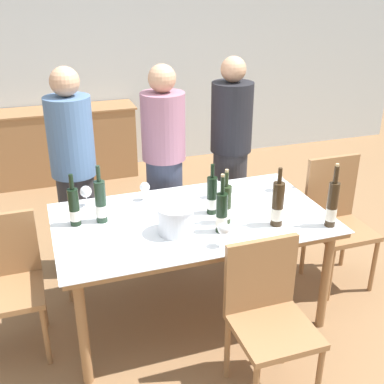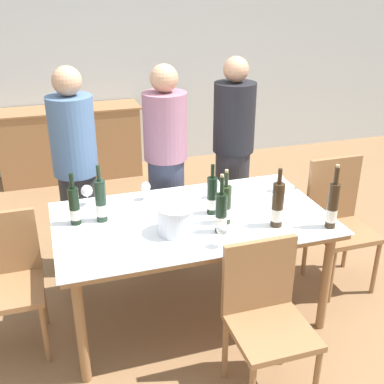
{
  "view_description": "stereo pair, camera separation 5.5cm",
  "coord_description": "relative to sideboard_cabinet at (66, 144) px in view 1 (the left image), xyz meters",
  "views": [
    {
      "loc": [
        -0.88,
        -2.6,
        2.17
      ],
      "look_at": [
        0.0,
        0.0,
        0.93
      ],
      "focal_mm": 45.0,
      "sensor_mm": 36.0,
      "label": 1
    },
    {
      "loc": [
        -0.83,
        -2.62,
        2.17
      ],
      "look_at": [
        0.0,
        0.0,
        0.93
      ],
      "focal_mm": 45.0,
      "sensor_mm": 36.0,
      "label": 2
    }
  ],
  "objects": [
    {
      "name": "wine_bottle_2",
      "position": [
        0.75,
        -2.94,
        0.46
      ],
      "size": [
        0.07,
        0.07,
        0.36
      ],
      "color": "#28381E",
      "rests_on": "dining_table"
    },
    {
      "name": "wine_bottle_1",
      "position": [
        0.68,
        -3.04,
        0.46
      ],
      "size": [
        0.07,
        0.07,
        0.37
      ],
      "color": "black",
      "rests_on": "dining_table"
    },
    {
      "name": "ground_plane",
      "position": [
        0.57,
        -2.81,
        -0.41
      ],
      "size": [
        12.0,
        12.0,
        0.0
      ],
      "primitive_type": "plane",
      "color": "olive"
    },
    {
      "name": "person_guest_left",
      "position": [
        0.59,
        -2.08,
        0.39
      ],
      "size": [
        0.33,
        0.33,
        1.6
      ],
      "color": "#383F56",
      "rests_on": "ground_plane"
    },
    {
      "name": "wine_bottle_4",
      "position": [
        -0.15,
        -2.67,
        0.45
      ],
      "size": [
        0.07,
        0.07,
        0.34
      ],
      "color": "black",
      "rests_on": "dining_table"
    },
    {
      "name": "wine_bottle_5",
      "position": [
        1.35,
        -3.19,
        0.48
      ],
      "size": [
        0.07,
        0.07,
        0.41
      ],
      "color": "#332314",
      "rests_on": "dining_table"
    },
    {
      "name": "wine_glass_5",
      "position": [
        0.63,
        -3.21,
        0.44
      ],
      "size": [
        0.07,
        0.07,
        0.15
      ],
      "color": "white",
      "rests_on": "dining_table"
    },
    {
      "name": "person_host",
      "position": [
        -0.08,
        -2.0,
        0.4
      ],
      "size": [
        0.33,
        0.33,
        1.61
      ],
      "color": "#2D2D33",
      "rests_on": "ground_plane"
    },
    {
      "name": "sideboard_cabinet",
      "position": [
        0.0,
        0.0,
        0.0
      ],
      "size": [
        1.6,
        0.46,
        0.82
      ],
      "color": "#996B42",
      "rests_on": "ground_plane"
    },
    {
      "name": "chair_right_end",
      "position": [
        1.74,
        -2.72,
        0.13
      ],
      "size": [
        0.42,
        0.42,
        0.96
      ],
      "color": "#996B42",
      "rests_on": "ground_plane"
    },
    {
      "name": "wine_glass_2",
      "position": [
        0.81,
        -2.57,
        0.44
      ],
      "size": [
        0.07,
        0.07,
        0.14
      ],
      "color": "white",
      "rests_on": "dining_table"
    },
    {
      "name": "wine_bottle_0",
      "position": [
        0.02,
        -2.68,
        0.47
      ],
      "size": [
        0.07,
        0.07,
        0.38
      ],
      "color": "#1E3323",
      "rests_on": "dining_table"
    },
    {
      "name": "wine_glass_1",
      "position": [
        1.29,
        -2.6,
        0.42
      ],
      "size": [
        0.07,
        0.07,
        0.13
      ],
      "color": "white",
      "rests_on": "dining_table"
    },
    {
      "name": "wine_glass_4",
      "position": [
        0.91,
        -2.66,
        0.43
      ],
      "size": [
        0.07,
        0.07,
        0.13
      ],
      "color": "white",
      "rests_on": "dining_table"
    },
    {
      "name": "ice_bucket",
      "position": [
        0.42,
        -2.97,
        0.43
      ],
      "size": [
        0.23,
        0.23,
        0.17
      ],
      "color": "silver",
      "rests_on": "dining_table"
    },
    {
      "name": "wine_glass_0",
      "position": [
        0.35,
        -2.46,
        0.43
      ],
      "size": [
        0.07,
        0.07,
        0.13
      ],
      "color": "white",
      "rests_on": "dining_table"
    },
    {
      "name": "dining_table",
      "position": [
        0.57,
        -2.81,
        0.27
      ],
      "size": [
        1.74,
        1.0,
        0.75
      ],
      "color": "#996B42",
      "rests_on": "ground_plane"
    },
    {
      "name": "chair_near_front",
      "position": [
        0.76,
        -3.55,
        0.1
      ],
      "size": [
        0.42,
        0.42,
        0.89
      ],
      "color": "#996B42",
      "rests_on": "ground_plane"
    },
    {
      "name": "back_wall",
      "position": [
        0.57,
        0.29,
        0.99
      ],
      "size": [
        8.0,
        0.1,
        2.8
      ],
      "color": "silver",
      "rests_on": "ground_plane"
    },
    {
      "name": "person_guest_right",
      "position": [
        1.17,
        -2.01,
        0.4
      ],
      "size": [
        0.33,
        0.33,
        1.62
      ],
      "color": "#2D2D33",
      "rests_on": "ground_plane"
    },
    {
      "name": "wine_bottle_6",
      "position": [
        1.04,
        -3.07,
        0.47
      ],
      "size": [
        0.08,
        0.08,
        0.38
      ],
      "color": "#332314",
      "rests_on": "dining_table"
    },
    {
      "name": "chair_left_end",
      "position": [
        -0.6,
        -2.73,
        0.09
      ],
      "size": [
        0.42,
        0.42,
        0.87
      ],
      "color": "#996B42",
      "rests_on": "ground_plane"
    },
    {
      "name": "wine_glass_3",
      "position": [
        -0.04,
        -2.42,
        0.44
      ],
      "size": [
        0.08,
        0.08,
        0.14
      ],
      "color": "white",
      "rests_on": "dining_table"
    },
    {
      "name": "wine_bottle_3",
      "position": [
        0.72,
        -2.79,
        0.46
      ],
      "size": [
        0.07,
        0.07,
        0.34
      ],
      "color": "black",
      "rests_on": "dining_table"
    }
  ]
}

